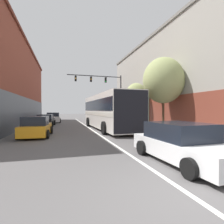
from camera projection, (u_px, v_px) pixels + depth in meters
name	position (u px, v px, depth m)	size (l,w,h in m)	color
ground_plane	(193.00, 197.00, 3.73)	(160.00, 160.00, 0.00)	#565454
lane_center_line	(91.00, 129.00, 16.74)	(0.14, 39.10, 0.01)	silver
building_right_storefront	(171.00, 81.00, 22.09)	(6.64, 25.49, 10.73)	#9E998E
bus	(108.00, 110.00, 16.70)	(3.13, 11.02, 3.25)	silver
hatchback_foreground	(182.00, 143.00, 6.31)	(2.25, 4.44, 1.38)	silver
parked_car_left_near	(36.00, 127.00, 12.18)	(2.07, 4.00, 1.41)	orange
parked_car_left_mid	(52.00, 116.00, 32.99)	(2.41, 4.57, 1.36)	black
parked_car_left_far	(53.00, 118.00, 25.38)	(2.27, 4.04, 1.46)	silver
parked_car_left_distant	(46.00, 121.00, 19.89)	(2.08, 3.96, 1.34)	black
traffic_signal_gantry	(105.00, 87.00, 26.85)	(8.36, 0.36, 7.30)	black
street_lamp	(149.00, 97.00, 18.40)	(0.39, 0.39, 4.80)	#233323
street_tree_near	(163.00, 80.00, 15.61)	(3.72, 3.35, 6.54)	#4C3823
street_tree_far	(136.00, 95.00, 21.33)	(2.62, 2.36, 5.14)	#4C3823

